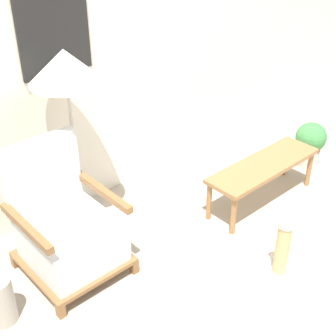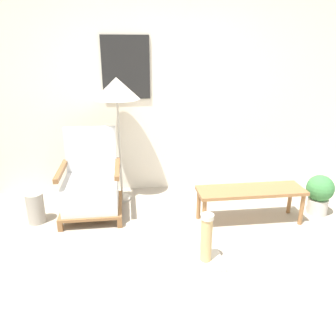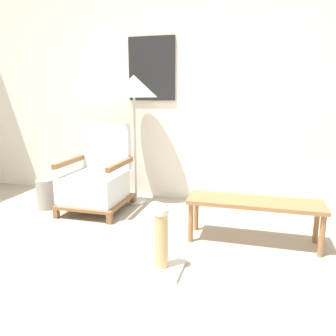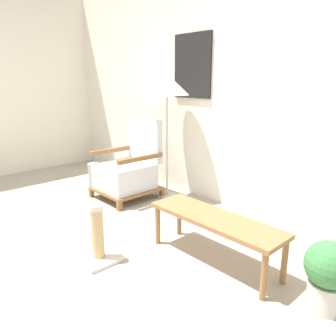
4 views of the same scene
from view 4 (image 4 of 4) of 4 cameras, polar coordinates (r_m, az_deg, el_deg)
ground_plane at (r=2.77m, az=-21.54°, el=-16.23°), size 14.00×14.00×0.00m
wall_back at (r=3.70m, az=9.68°, el=14.21°), size 8.00×0.09×2.70m
armchair at (r=4.00m, az=-6.91°, el=-0.42°), size 0.65×0.68×0.94m
floor_lamp at (r=3.82m, az=-0.19°, el=13.82°), size 0.52×0.52×1.47m
coffee_table at (r=2.58m, az=8.16°, el=-9.39°), size 1.13×0.34×0.38m
vase at (r=4.46m, az=-12.56°, el=-1.30°), size 0.18×0.18×0.33m
potted_plant at (r=2.32m, az=26.10°, el=-16.04°), size 0.30×0.30×0.46m
scratching_post at (r=2.70m, az=-12.07°, el=-12.41°), size 0.30×0.30×0.47m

